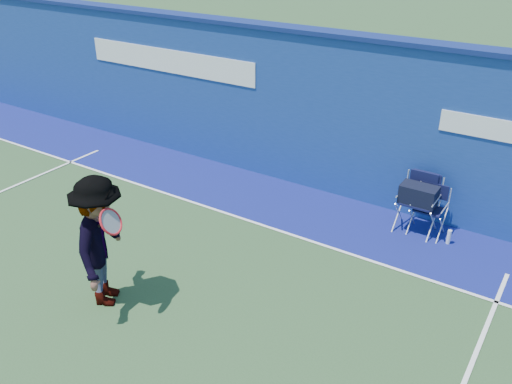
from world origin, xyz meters
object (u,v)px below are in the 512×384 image
Objects in this scene: directors_chair_left at (417,208)px; directors_chair_right at (427,219)px; water_bottle at (449,237)px; tennis_player at (101,242)px.

directors_chair_left is 1.18× the size of directors_chair_right.
water_bottle is (0.62, -0.12, -0.31)m from directors_chair_left.
directors_chair_right is (0.19, 0.02, -0.16)m from directors_chair_left.
directors_chair_right is 0.45× the size of tennis_player.
directors_chair_right is 5.39m from tennis_player.
directors_chair_left is at bearing 54.41° from tennis_player.
tennis_player is at bearing -125.59° from directors_chair_left.
directors_chair_left is 0.25m from directors_chair_right.
directors_chair_right is 0.47m from water_bottle.
tennis_player is at bearing -131.55° from water_bottle.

